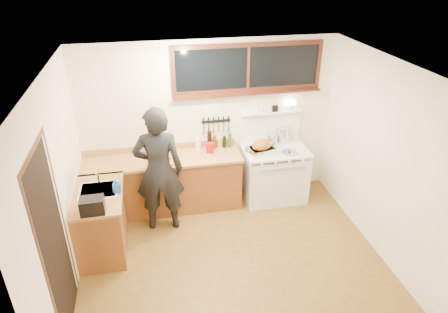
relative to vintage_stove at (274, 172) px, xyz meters
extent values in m
cube|color=brown|center=(-1.00, -1.41, -0.48)|extent=(4.00, 3.50, 0.02)
cube|color=white|center=(-1.00, 0.36, 0.83)|extent=(4.00, 0.05, 2.60)
cube|color=white|center=(-1.00, -3.19, 0.83)|extent=(4.00, 0.05, 2.60)
cube|color=white|center=(-3.03, -1.41, 0.83)|extent=(0.05, 3.50, 2.60)
cube|color=white|center=(1.02, -1.41, 0.83)|extent=(0.05, 3.50, 2.60)
cube|color=white|center=(-1.00, -1.41, 2.16)|extent=(4.00, 3.50, 0.05)
cube|color=brown|center=(-1.80, 0.04, -0.04)|extent=(2.40, 0.60, 0.86)
cube|color=#B27D46|center=(-1.80, 0.03, 0.41)|extent=(2.44, 0.64, 0.04)
cube|color=#B27D46|center=(-1.80, 0.32, 0.48)|extent=(2.40, 0.03, 0.10)
sphere|color=#B78C38|center=(-2.80, -0.24, 0.23)|extent=(0.03, 0.03, 0.03)
sphere|color=#B78C38|center=(-2.30, -0.24, 0.23)|extent=(0.03, 0.03, 0.03)
sphere|color=#B78C38|center=(-1.80, -0.24, 0.23)|extent=(0.03, 0.03, 0.03)
sphere|color=#B78C38|center=(-1.30, -0.24, 0.23)|extent=(0.03, 0.03, 0.03)
sphere|color=#B78C38|center=(-0.85, -0.24, 0.23)|extent=(0.03, 0.03, 0.03)
cube|color=brown|center=(-2.70, -0.79, -0.04)|extent=(0.60, 1.05, 0.86)
cube|color=#B27D46|center=(-2.69, -0.79, 0.41)|extent=(0.64, 1.09, 0.04)
cube|color=white|center=(-2.68, -0.71, 0.37)|extent=(0.45, 0.40, 0.14)
cube|color=white|center=(-2.68, -0.71, 0.44)|extent=(0.50, 0.45, 0.01)
cylinder|color=silver|center=(-2.68, -0.53, 0.55)|extent=(0.02, 0.02, 0.24)
cylinder|color=silver|center=(-2.68, -0.61, 0.66)|extent=(0.02, 0.18, 0.02)
cube|color=white|center=(0.00, -0.01, -0.06)|extent=(1.00, 0.70, 0.82)
cube|color=white|center=(0.00, -0.01, 0.42)|extent=(1.02, 0.72, 0.03)
cube|color=white|center=(0.00, -0.35, 0.05)|extent=(0.88, 0.02, 0.46)
cylinder|color=silver|center=(0.00, -0.38, 0.27)|extent=(0.75, 0.02, 0.02)
cylinder|color=white|center=(-0.33, -0.37, 0.38)|extent=(0.04, 0.03, 0.04)
cylinder|color=white|center=(-0.11, -0.37, 0.38)|extent=(0.04, 0.03, 0.04)
cylinder|color=white|center=(0.11, -0.37, 0.38)|extent=(0.04, 0.03, 0.04)
cylinder|color=white|center=(0.33, -0.37, 0.38)|extent=(0.04, 0.03, 0.04)
cube|color=white|center=(0.00, 0.31, 0.68)|extent=(1.00, 0.05, 0.50)
cube|color=white|center=(0.00, 0.28, 0.95)|extent=(1.00, 0.12, 0.03)
cylinder|color=white|center=(0.30, 0.28, 1.01)|extent=(0.10, 0.10, 0.10)
cube|color=#FFE5B2|center=(0.30, 0.28, 1.09)|extent=(0.17, 0.09, 0.06)
cube|color=black|center=(0.05, 0.28, 1.01)|extent=(0.09, 0.05, 0.10)
cylinder|color=white|center=(-0.18, 0.28, 1.01)|extent=(0.04, 0.04, 0.09)
cylinder|color=white|center=(-0.24, 0.28, 1.01)|extent=(0.04, 0.04, 0.09)
cube|color=black|center=(-0.40, 0.32, 1.68)|extent=(2.20, 0.01, 0.62)
cube|color=black|center=(-0.40, 0.32, 2.02)|extent=(2.32, 0.04, 0.06)
cube|color=black|center=(-0.40, 0.32, 1.34)|extent=(2.32, 0.04, 0.06)
cube|color=black|center=(-1.53, 0.32, 1.68)|extent=(0.06, 0.04, 0.62)
cube|color=black|center=(0.73, 0.32, 1.68)|extent=(0.06, 0.04, 0.62)
cube|color=black|center=(-0.40, 0.32, 1.68)|extent=(0.04, 0.04, 0.62)
cube|color=black|center=(-0.40, 0.27, 1.30)|extent=(2.32, 0.13, 0.03)
cube|color=black|center=(-2.99, -1.96, 0.58)|extent=(0.01, 0.86, 2.10)
cube|color=black|center=(-2.99, -2.45, 0.58)|extent=(0.01, 0.07, 2.10)
cube|color=black|center=(-2.99, -1.48, 0.58)|extent=(0.01, 0.07, 2.10)
cube|color=black|center=(-2.99, -1.96, 1.67)|extent=(0.01, 1.04, 0.07)
cube|color=black|center=(-0.90, 0.33, 0.85)|extent=(0.46, 0.02, 0.04)
cube|color=silver|center=(-1.10, 0.31, 0.74)|extent=(0.02, 0.00, 0.18)
cube|color=black|center=(-1.10, 0.31, 0.88)|extent=(0.02, 0.02, 0.10)
cube|color=silver|center=(-1.02, 0.31, 0.74)|extent=(0.02, 0.00, 0.18)
cube|color=black|center=(-1.02, 0.31, 0.88)|extent=(0.02, 0.02, 0.10)
cube|color=silver|center=(-0.94, 0.31, 0.74)|extent=(0.02, 0.00, 0.18)
cube|color=black|center=(-0.94, 0.31, 0.88)|extent=(0.02, 0.02, 0.10)
cube|color=silver|center=(-0.86, 0.31, 0.74)|extent=(0.03, 0.00, 0.18)
cube|color=black|center=(-0.86, 0.31, 0.88)|extent=(0.02, 0.02, 0.10)
cube|color=silver|center=(-0.78, 0.31, 0.74)|extent=(0.03, 0.00, 0.18)
cube|color=black|center=(-0.78, 0.31, 0.88)|extent=(0.02, 0.02, 0.10)
cube|color=silver|center=(-0.70, 0.31, 0.74)|extent=(0.03, 0.00, 0.18)
cube|color=black|center=(-0.70, 0.31, 0.88)|extent=(0.02, 0.02, 0.10)
imported|color=black|center=(-1.87, -0.43, 0.49)|extent=(0.74, 0.52, 1.92)
imported|color=blue|center=(-2.43, -0.80, 0.53)|extent=(0.11, 0.11, 0.20)
cube|color=black|center=(-2.70, -1.21, 0.53)|extent=(0.29, 0.21, 0.20)
cube|color=#B27D46|center=(-1.81, -0.11, 0.44)|extent=(0.50, 0.43, 0.02)
ellipsoid|color=#975F1B|center=(-1.81, -0.11, 0.51)|extent=(0.27, 0.22, 0.14)
sphere|color=#975F1B|center=(-1.70, -0.06, 0.53)|extent=(0.05, 0.05, 0.05)
sphere|color=#975F1B|center=(-1.70, -0.16, 0.53)|extent=(0.05, 0.05, 0.05)
cube|color=silver|center=(-0.27, -0.10, 0.48)|extent=(0.46, 0.39, 0.10)
cube|color=#3F3F42|center=(-0.27, -0.10, 0.52)|extent=(0.41, 0.33, 0.03)
torus|color=silver|center=(-0.47, -0.10, 0.53)|extent=(0.04, 0.10, 0.10)
torus|color=silver|center=(-0.06, -0.10, 0.53)|extent=(0.04, 0.10, 0.10)
ellipsoid|color=#975F1B|center=(-0.27, -0.10, 0.57)|extent=(0.36, 0.30, 0.20)
cylinder|color=#975F1B|center=(-0.16, -0.17, 0.59)|extent=(0.12, 0.07, 0.09)
sphere|color=#975F1B|center=(-0.10, -0.17, 0.63)|extent=(0.06, 0.06, 0.06)
cylinder|color=#975F1B|center=(-0.16, -0.02, 0.59)|extent=(0.12, 0.07, 0.09)
sphere|color=#975F1B|center=(-0.10, -0.02, 0.63)|extent=(0.06, 0.06, 0.06)
cylinder|color=silver|center=(0.22, 0.28, 0.56)|extent=(0.33, 0.33, 0.25)
cylinder|color=silver|center=(0.02, 0.17, 0.49)|extent=(0.19, 0.19, 0.11)
cylinder|color=black|center=(-0.03, 0.28, 0.53)|extent=(0.07, 0.14, 0.02)
cylinder|color=silver|center=(0.17, -0.19, 0.44)|extent=(0.26, 0.26, 0.02)
sphere|color=black|center=(0.17, -0.19, 0.46)|extent=(0.03, 0.03, 0.03)
cube|color=maroon|center=(-1.04, 0.08, 0.52)|extent=(0.13, 0.12, 0.17)
cylinder|color=white|center=(-1.21, 0.25, 0.53)|extent=(0.13, 0.13, 0.19)
cylinder|color=black|center=(-1.03, 0.22, 0.58)|extent=(0.07, 0.07, 0.30)
cylinder|color=black|center=(-0.94, 0.22, 0.54)|extent=(0.06, 0.06, 0.22)
cylinder|color=black|center=(-0.86, 0.22, 0.52)|extent=(0.06, 0.06, 0.18)
cylinder|color=black|center=(-0.79, 0.22, 0.53)|extent=(0.05, 0.05, 0.20)
cylinder|color=black|center=(-0.70, 0.22, 0.56)|extent=(0.06, 0.06, 0.25)
camera|label=1|loc=(-1.94, -5.42, 3.28)|focal=32.00mm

